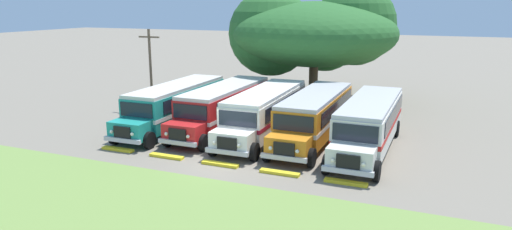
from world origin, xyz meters
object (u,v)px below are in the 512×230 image
(parked_bus_slot_4, at_px, (369,122))
(utility_pole, at_px, (151,67))
(parked_bus_slot_3, at_px, (315,114))
(parked_bus_slot_0, at_px, (175,103))
(parked_bus_slot_2, at_px, (265,111))
(broad_shade_tree, at_px, (314,33))
(parked_bus_slot_1, at_px, (224,105))

(parked_bus_slot_4, distance_m, utility_pole, 17.87)
(parked_bus_slot_3, bearing_deg, parked_bus_slot_0, -86.72)
(parked_bus_slot_2, distance_m, parked_bus_slot_4, 6.52)
(parked_bus_slot_0, relative_size, broad_shade_tree, 0.77)
(parked_bus_slot_0, distance_m, broad_shade_tree, 14.33)
(broad_shade_tree, xyz_separation_m, utility_pole, (-10.58, -8.55, -2.38))
(parked_bus_slot_3, relative_size, utility_pole, 1.74)
(parked_bus_slot_1, relative_size, broad_shade_tree, 0.77)
(utility_pole, bearing_deg, parked_bus_slot_2, -17.50)
(parked_bus_slot_1, bearing_deg, parked_bus_slot_4, 84.98)
(parked_bus_slot_2, height_order, broad_shade_tree, broad_shade_tree)
(parked_bus_slot_2, xyz_separation_m, utility_pole, (-10.86, 3.42, 1.77))
(parked_bus_slot_1, distance_m, parked_bus_slot_4, 9.64)
(parked_bus_slot_1, height_order, utility_pole, utility_pole)
(parked_bus_slot_1, distance_m, parked_bus_slot_3, 6.24)
(parked_bus_slot_2, distance_m, parked_bus_slot_3, 3.16)
(parked_bus_slot_1, relative_size, parked_bus_slot_3, 1.00)
(parked_bus_slot_1, height_order, broad_shade_tree, broad_shade_tree)
(parked_bus_slot_1, bearing_deg, parked_bus_slot_2, 81.81)
(utility_pole, bearing_deg, parked_bus_slot_0, -39.66)
(parked_bus_slot_1, height_order, parked_bus_slot_4, same)
(broad_shade_tree, distance_m, utility_pole, 13.81)
(broad_shade_tree, bearing_deg, parked_bus_slot_3, -73.71)
(parked_bus_slot_1, distance_m, parked_bus_slot_2, 3.12)
(parked_bus_slot_0, xyz_separation_m, parked_bus_slot_4, (12.83, -0.08, 0.00))
(utility_pole, bearing_deg, parked_bus_slot_3, -12.76)
(parked_bus_slot_0, bearing_deg, parked_bus_slot_3, 92.53)
(parked_bus_slot_0, height_order, parked_bus_slot_3, same)
(parked_bus_slot_2, bearing_deg, parked_bus_slot_3, 93.09)
(parked_bus_slot_1, bearing_deg, parked_bus_slot_3, 88.29)
(parked_bus_slot_2, distance_m, utility_pole, 11.52)
(broad_shade_tree, bearing_deg, parked_bus_slot_0, -116.14)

